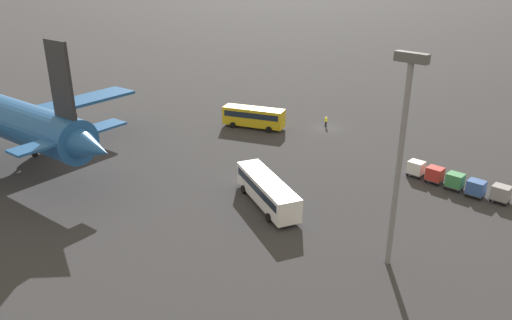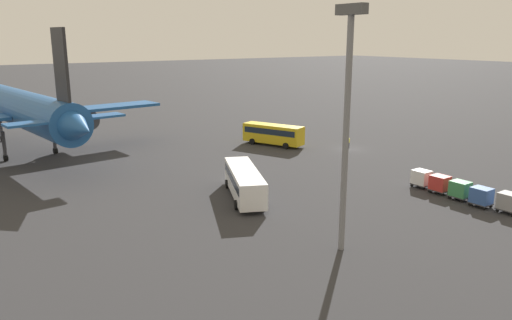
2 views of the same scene
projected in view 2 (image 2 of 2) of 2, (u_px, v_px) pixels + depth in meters
name	position (u px, v px, depth m)	size (l,w,h in m)	color
ground_plane	(349.00, 149.00, 78.67)	(600.00, 600.00, 0.00)	#2D2D30
airplane	(23.00, 110.00, 72.39)	(47.91, 40.87, 18.22)	#1E5193
shuttle_bus_near	(273.00, 133.00, 80.69)	(10.43, 6.39, 3.36)	gold
shuttle_bus_far	(244.00, 181.00, 54.29)	(12.28, 7.46, 3.15)	white
worker_person	(348.00, 142.00, 79.15)	(0.38, 0.38, 1.74)	#1E1E2D
cargo_cart_grey	(509.00, 202.00, 49.54)	(2.04, 1.74, 2.06)	#38383D
cargo_cart_blue	(481.00, 196.00, 51.36)	(2.04, 1.74, 2.06)	#38383D
cargo_cart_green	(460.00, 189.00, 53.63)	(2.04, 1.74, 2.06)	#38383D
cargo_cart_red	(440.00, 183.00, 55.81)	(2.04, 1.74, 2.06)	#38383D
cargo_cart_white	(421.00, 178.00, 58.05)	(2.04, 1.74, 2.06)	#38383D
light_pole	(347.00, 107.00, 38.58)	(2.80, 0.70, 19.51)	slate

